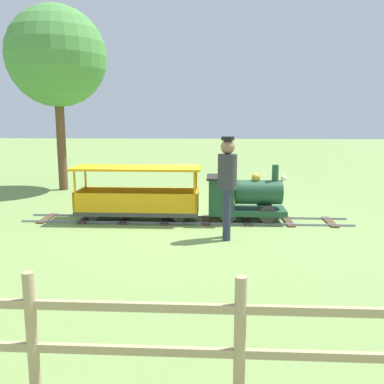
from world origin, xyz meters
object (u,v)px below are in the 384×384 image
object	(u,v)px
passenger_car	(138,198)
conductor_person	(227,179)
locomotive	(242,196)
oak_tree_near	(57,57)

from	to	relation	value
passenger_car	conductor_person	xyz separation A→B (m)	(1.12, 1.62, 0.53)
conductor_person	passenger_car	bearing A→B (deg)	-124.56
locomotive	oak_tree_near	size ratio (longest dim) A/B	0.31
locomotive	passenger_car	size ratio (longest dim) A/B	0.61
locomotive	passenger_car	distance (m)	1.93
locomotive	passenger_car	world-z (taller)	locomotive
locomotive	conductor_person	size ratio (longest dim) A/B	0.89
conductor_person	oak_tree_near	distance (m)	6.55
oak_tree_near	conductor_person	bearing A→B (deg)	44.03
oak_tree_near	passenger_car	bearing A→B (deg)	38.66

